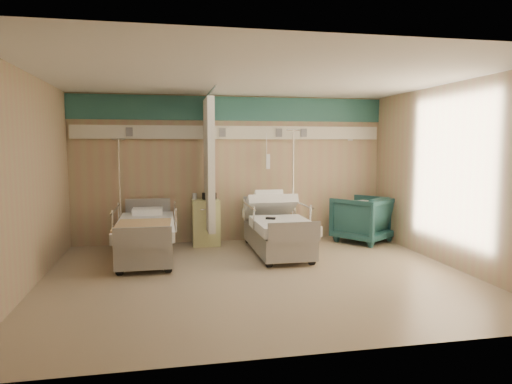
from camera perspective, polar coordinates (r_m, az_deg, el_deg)
ground at (r=6.62m, az=0.24°, el=-10.45°), size 6.00×5.00×0.00m
room_walls at (r=6.60m, az=-0.45°, el=5.89°), size 6.04×5.04×2.82m
bed_right at (r=7.91m, az=2.65°, el=-5.40°), size 1.00×2.16×0.63m
bed_left at (r=7.69m, az=-13.56°, el=-5.88°), size 1.00×2.16×0.63m
bedside_cabinet at (r=8.58m, az=-6.30°, el=-3.79°), size 0.50×0.48×0.85m
visitor_armchair at (r=9.05m, az=13.20°, el=-3.30°), size 1.33×1.34×0.88m
waffle_blanket at (r=8.96m, az=13.39°, el=-0.33°), size 0.79×0.76×0.07m
iv_stand_right at (r=8.75m, az=4.62°, el=-3.47°), size 0.39×0.39×2.16m
iv_stand_left at (r=8.63m, az=-16.52°, el=-4.08°), size 0.35×0.35×1.98m
call_remote at (r=7.61m, az=1.84°, el=-3.30°), size 0.18×0.13×0.04m
tan_blanket at (r=7.18m, az=-13.92°, el=-4.03°), size 0.85×1.05×0.04m
toiletry_bag at (r=8.56m, az=-5.86°, el=-0.51°), size 0.26×0.21×0.13m
white_cup at (r=8.59m, az=-7.68°, el=-0.54°), size 0.10×0.10×0.12m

